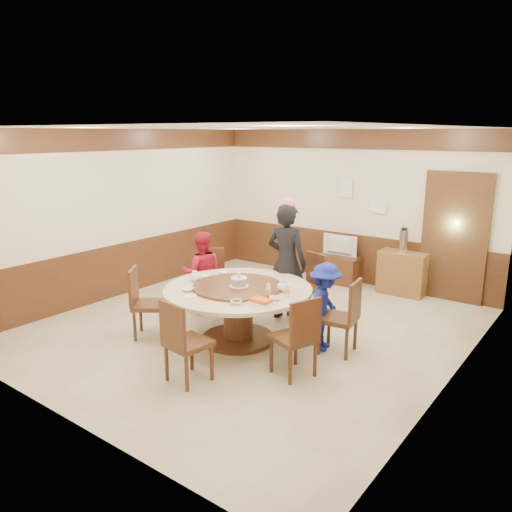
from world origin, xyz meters
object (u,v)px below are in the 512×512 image
Objects in this scene: banquet_table at (238,303)px; person_blue at (325,307)px; birthday_cake at (239,282)px; television at (338,246)px; thermos at (404,241)px; shrimp_platter at (261,301)px; side_cabinet at (403,273)px; person_red at (202,273)px; person_standing at (287,262)px; tv_stand at (337,269)px.

banquet_table is 1.70× the size of person_blue.
birthday_cake is at bearing -32.35° from banquet_table.
television is 1.78× the size of thermos.
shrimp_platter reaches higher than side_cabinet.
person_red is at bearing -127.95° from side_cabinet.
birthday_cake is 0.38× the size of television.
television is 0.85× the size of side_cabinet.
banquet_table is 2.45× the size of side_cabinet.
person_standing is 1.33m from person_red.
person_blue is at bearing -89.37° from side_cabinet.
birthday_cake is at bearing -106.20° from thermos.
person_standing is 2.20× the size of side_cabinet.
television is at bearing 94.55° from birthday_cake.
person_red reaches higher than birthday_cake.
person_red reaches higher than television.
birthday_cake is 3.44m from thermos.
birthday_cake is 0.30× the size of tv_stand.
shrimp_platter is 0.35× the size of tv_stand.
person_red reaches higher than shrimp_platter.
shrimp_platter is (0.59, -0.31, -0.06)m from birthday_cake.
person_standing is 6.86× the size of birthday_cake.
thermos is at bearing -179.03° from television.
side_cabinet is 2.11× the size of thermos.
person_standing is 2.46m from side_cabinet.
tv_stand is 1.25m from side_cabinet.
side_cabinet is at bearing -179.06° from television.
person_blue is 0.92m from shrimp_platter.
side_cabinet is (0.98, 3.30, -0.47)m from birthday_cake.
thermos is (2.13, 2.76, 0.30)m from person_red.
shrimp_platter is at bearing 107.94° from person_standing.
banquet_table reaches higher than side_cabinet.
thermos is (-0.06, 2.82, 0.36)m from person_blue.
birthday_cake is at bearing 103.81° from person_blue.
television is (-0.28, 2.17, -0.18)m from person_standing.
shrimp_platter is (0.62, -0.33, 0.24)m from banquet_table.
tv_stand is at bearing -178.59° from thermos.
television is 1.29m from side_cabinet.
person_red is 2.88m from television.
shrimp_platter is at bearing -76.70° from tv_stand.
thermos reaches higher than banquet_table.
person_blue reaches higher than tv_stand.
person_blue is (0.99, -0.62, -0.30)m from person_standing.
side_cabinet is at bearing 72.68° from banquet_table.
shrimp_platter is 0.44× the size of television.
person_red is 3.38× the size of thermos.
person_standing is 1.10m from birthday_cake.
television is at bearing 12.91° from person_blue.
tv_stand is at bearing 94.55° from birthday_cake.
person_red is 1.61× the size of side_cabinet.
television is at bearing 93.92° from banquet_table.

